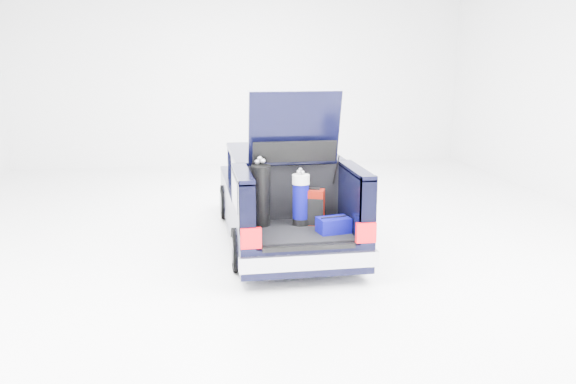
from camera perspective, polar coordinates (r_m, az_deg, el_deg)
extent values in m
plane|color=white|center=(9.94, -0.47, -4.46)|extent=(14.00, 14.00, 0.00)
cube|color=black|center=(10.42, -1.03, -0.78)|extent=(1.75, 3.00, 0.70)
cube|color=black|center=(11.96, -2.13, 0.51)|extent=(1.70, 0.30, 0.50)
cube|color=#AAAAB1|center=(12.11, -2.21, 0.33)|extent=(1.72, 0.10, 0.22)
cube|color=black|center=(9.81, -0.62, 2.05)|extent=(1.55, 1.95, 0.54)
cube|color=black|center=(9.76, -0.62, 3.72)|extent=(1.62, 2.05, 0.06)
cube|color=black|center=(8.42, 1.11, -5.20)|extent=(1.75, 1.30, 0.40)
cube|color=black|center=(8.37, 1.10, -3.70)|extent=(1.32, 1.18, 0.05)
cube|color=black|center=(8.15, -4.24, -1.28)|extent=(0.20, 1.30, 0.85)
cube|color=black|center=(8.42, 6.33, -0.86)|extent=(0.20, 1.30, 0.85)
cube|color=black|center=(8.05, -4.29, 1.72)|extent=(0.20, 1.30, 0.06)
cube|color=black|center=(8.33, 6.40, 2.05)|extent=(0.20, 1.30, 0.06)
cube|color=black|center=(8.84, 0.40, -0.14)|extent=(1.36, 0.08, 0.84)
cube|color=#AAAAB1|center=(7.78, 2.03, -6.53)|extent=(1.80, 0.12, 0.20)
cube|color=red|center=(7.59, -3.49, -4.34)|extent=(0.26, 0.07, 0.26)
cube|color=red|center=(7.87, 7.31, -3.79)|extent=(0.26, 0.07, 0.26)
cube|color=black|center=(7.76, 1.99, -5.22)|extent=(1.20, 0.06, 0.06)
cube|color=black|center=(8.51, 0.61, 6.11)|extent=(1.28, 0.33, 1.03)
cube|color=black|center=(8.53, 0.56, 7.07)|extent=(0.95, 0.17, 0.54)
cylinder|color=black|center=(11.16, -5.80, -0.93)|extent=(0.20, 0.62, 0.62)
cylinder|color=slate|center=(11.16, -5.80, -0.93)|extent=(0.23, 0.36, 0.36)
cylinder|color=black|center=(11.37, 2.47, -0.61)|extent=(0.20, 0.62, 0.62)
cylinder|color=slate|center=(11.37, 2.47, -0.61)|extent=(0.23, 0.36, 0.36)
cylinder|color=black|center=(8.47, -4.56, -5.41)|extent=(0.20, 0.62, 0.62)
cylinder|color=slate|center=(8.47, -4.56, -5.41)|extent=(0.23, 0.36, 0.36)
cylinder|color=black|center=(8.75, 6.24, -4.85)|extent=(0.20, 0.62, 0.62)
cylinder|color=slate|center=(8.75, 6.24, -4.85)|extent=(0.23, 0.36, 0.36)
cube|color=#630B03|center=(8.57, 2.31, -1.41)|extent=(0.37, 0.30, 0.50)
cube|color=black|center=(8.51, 2.33, 0.32)|extent=(0.20, 0.11, 0.03)
cube|color=black|center=(8.49, 2.44, -1.89)|extent=(0.31, 0.13, 0.38)
cylinder|color=black|center=(8.45, -2.57, -0.35)|extent=(0.34, 0.37, 0.88)
cube|color=white|center=(8.55, -2.66, 0.03)|extent=(0.10, 0.05, 0.31)
sphere|color=#99999E|center=(8.37, -2.90, 2.83)|extent=(0.07, 0.07, 0.07)
sphere|color=#99999E|center=(8.32, -2.37, 2.93)|extent=(0.07, 0.07, 0.07)
cylinder|color=black|center=(8.59, 1.19, -2.77)|extent=(0.30, 0.30, 0.09)
cylinder|color=#060464|center=(8.51, 1.20, -0.84)|extent=(0.28, 0.28, 0.51)
cylinder|color=white|center=(8.45, 1.21, 1.19)|extent=(0.30, 0.30, 0.13)
sphere|color=#99999E|center=(8.45, 1.38, 1.84)|extent=(0.06, 0.06, 0.06)
sphere|color=#99999E|center=(8.46, 1.17, 2.11)|extent=(0.06, 0.06, 0.06)
cube|color=#060464|center=(8.24, 4.29, -3.10)|extent=(0.47, 0.35, 0.20)
cylinder|color=black|center=(8.21, 4.30, -2.35)|extent=(0.37, 0.09, 0.02)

